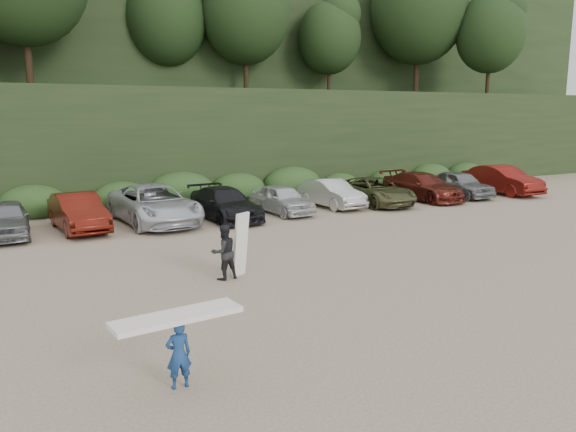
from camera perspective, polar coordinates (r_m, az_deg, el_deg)
ground at (r=15.91m, az=1.38°, el=-6.71°), size 120.00×120.00×0.00m
hillside_backdrop at (r=50.11m, az=-20.47°, el=17.32°), size 90.00×41.50×28.00m
parked_cars at (r=24.68m, az=-10.85°, el=1.08°), size 39.89×6.47×1.65m
child_surfer at (r=9.97m, az=-11.12°, el=-12.06°), size 2.28×0.86×1.34m
adult_surfer at (r=16.08m, az=-6.38°, el=-3.59°), size 1.28×0.70×1.88m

